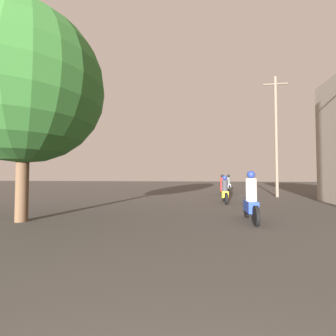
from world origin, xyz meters
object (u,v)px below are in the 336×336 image
(motorcycle_blue, at_px, (251,201))
(motorcycle_red, at_px, (222,187))
(motorcycle_yellow, at_px, (225,192))
(motorcycle_silver, at_px, (229,185))
(utility_pole_far, at_px, (276,134))
(street_tree, at_px, (25,86))

(motorcycle_blue, distance_m, motorcycle_red, 9.61)
(motorcycle_yellow, distance_m, motorcycle_red, 4.84)
(motorcycle_silver, bearing_deg, motorcycle_blue, -88.15)
(motorcycle_blue, bearing_deg, utility_pole_far, 63.44)
(motorcycle_red, xyz_separation_m, motorcycle_silver, (0.80, 3.15, 0.01))
(motorcycle_blue, distance_m, utility_pole_far, 10.04)
(motorcycle_silver, bearing_deg, motorcycle_red, -98.92)
(utility_pole_far, xyz_separation_m, street_tree, (-10.46, -9.75, -0.03))
(motorcycle_red, distance_m, street_tree, 13.24)
(motorcycle_yellow, height_order, motorcycle_silver, motorcycle_silver)
(motorcycle_red, bearing_deg, utility_pole_far, -14.45)
(motorcycle_red, height_order, motorcycle_silver, motorcycle_silver)
(motorcycle_silver, xyz_separation_m, street_tree, (-7.77, -13.81, 3.59))
(utility_pole_far, bearing_deg, street_tree, -137.02)
(motorcycle_red, relative_size, utility_pole_far, 0.23)
(motorcycle_silver, relative_size, utility_pole_far, 0.23)
(motorcycle_yellow, bearing_deg, motorcycle_red, 80.87)
(utility_pole_far, bearing_deg, motorcycle_red, 165.27)
(motorcycle_blue, xyz_separation_m, motorcycle_yellow, (-0.31, 4.78, -0.04))
(motorcycle_silver, distance_m, utility_pole_far, 6.07)
(motorcycle_red, xyz_separation_m, street_tree, (-6.97, -10.67, 3.61))
(motorcycle_yellow, xyz_separation_m, motorcycle_red, (0.31, 4.83, 0.03))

